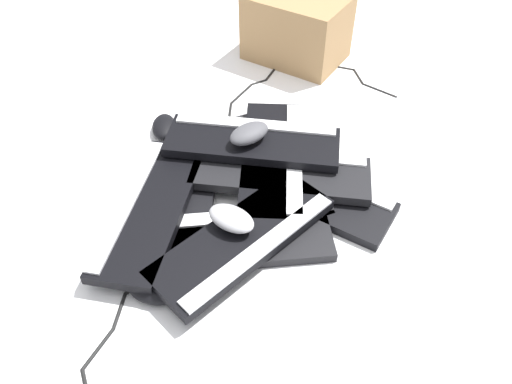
{
  "coord_description": "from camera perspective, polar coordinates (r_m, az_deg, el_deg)",
  "views": [
    {
      "loc": [
        0.01,
        -0.8,
        0.89
      ],
      "look_at": [
        -0.03,
        0.03,
        0.04
      ],
      "focal_mm": 35.0,
      "sensor_mm": 36.0,
      "label": 1
    }
  ],
  "objects": [
    {
      "name": "keyboard_2",
      "position": [
        1.21,
        -8.74,
        -1.88
      ],
      "size": [
        0.15,
        0.44,
        0.03
      ],
      "color": "black",
      "rests_on": "ground"
    },
    {
      "name": "mouse_2",
      "position": [
        1.06,
        -11.48,
        -10.95
      ],
      "size": [
        0.12,
        0.08,
        0.04
      ],
      "primitive_type": "ellipsoid",
      "rotation": [
        0.0,
        0.0,
        2.97
      ],
      "color": "black",
      "rests_on": "ground"
    },
    {
      "name": "keyboard_8",
      "position": [
        1.24,
        2.84,
        2.26
      ],
      "size": [
        0.45,
        0.19,
        0.03
      ],
      "color": "black",
      "rests_on": "keyboard_0"
    },
    {
      "name": "keyboard_4",
      "position": [
        1.09,
        -1.37,
        -5.31
      ],
      "size": [
        0.41,
        0.42,
        0.03
      ],
      "color": "black",
      "rests_on": "keyboard_3"
    },
    {
      "name": "mouse_3",
      "position": [
        1.25,
        -0.79,
        6.72
      ],
      "size": [
        0.13,
        0.12,
        0.04
      ],
      "primitive_type": "ellipsoid",
      "rotation": [
        0.0,
        0.0,
        0.73
      ],
      "color": "#4C4C51",
      "rests_on": "keyboard_7"
    },
    {
      "name": "ground_plane",
      "position": [
        1.19,
        1.58,
        -2.7
      ],
      "size": [
        3.2,
        3.2,
        0.0
      ],
      "primitive_type": "plane",
      "color": "white"
    },
    {
      "name": "keyboard_7",
      "position": [
        1.28,
        -0.39,
        5.84
      ],
      "size": [
        0.45,
        0.19,
        0.03
      ],
      "color": "black",
      "rests_on": "keyboard_5"
    },
    {
      "name": "mouse_0",
      "position": [
        1.08,
        -2.84,
        -3.03
      ],
      "size": [
        0.13,
        0.11,
        0.04
      ],
      "primitive_type": "ellipsoid",
      "rotation": [
        0.0,
        0.0,
        2.61
      ],
      "color": "#B7B7BC",
      "rests_on": "keyboard_4"
    },
    {
      "name": "cable_1",
      "position": [
        1.04,
        -14.8,
        -15.39
      ],
      "size": [
        0.18,
        0.32,
        0.01
      ],
      "color": "black",
      "rests_on": "ground"
    },
    {
      "name": "keyboard_5",
      "position": [
        1.28,
        1.97,
        3.97
      ],
      "size": [
        0.15,
        0.44,
        0.03
      ],
      "color": "black",
      "rests_on": "keyboard_1"
    },
    {
      "name": "keyboard_1",
      "position": [
        1.3,
        1.55,
        2.99
      ],
      "size": [
        0.33,
        0.46,
        0.03
      ],
      "color": "#232326",
      "rests_on": "ground"
    },
    {
      "name": "keyboard_6",
      "position": [
        1.18,
        -11.95,
        -1.73
      ],
      "size": [
        0.21,
        0.46,
        0.03
      ],
      "color": "black",
      "rests_on": "keyboard_2"
    },
    {
      "name": "cardboard_box",
      "position": [
        1.73,
        4.69,
        18.21
      ],
      "size": [
        0.38,
        0.34,
        0.21
      ],
      "primitive_type": "cube",
      "rotation": [
        0.0,
        0.0,
        2.63
      ],
      "color": "#9E774C",
      "rests_on": "ground"
    },
    {
      "name": "cable_0",
      "position": [
        1.6,
        3.09,
        11.61
      ],
      "size": [
        0.65,
        0.54,
        0.01
      ],
      "color": "black",
      "rests_on": "ground"
    },
    {
      "name": "keyboard_0",
      "position": [
        1.24,
        5.63,
        0.1
      ],
      "size": [
        0.46,
        0.34,
        0.03
      ],
      "color": "black",
      "rests_on": "ground"
    },
    {
      "name": "keyboard_3",
      "position": [
        1.13,
        -2.51,
        -5.38
      ],
      "size": [
        0.46,
        0.21,
        0.03
      ],
      "color": "black",
      "rests_on": "ground"
    },
    {
      "name": "mouse_1",
      "position": [
        1.44,
        -10.47,
        7.35
      ],
      "size": [
        0.08,
        0.12,
        0.04
      ],
      "primitive_type": "ellipsoid",
      "rotation": [
        0.0,
        0.0,
        1.71
      ],
      "color": "black",
      "rests_on": "ground"
    }
  ]
}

